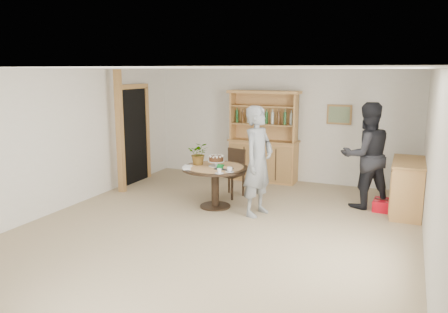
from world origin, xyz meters
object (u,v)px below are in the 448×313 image
(adult_person, at_px, (366,155))
(red_suitcase, at_px, (391,206))
(hutch, at_px, (264,151))
(dining_chair, at_px, (233,170))
(sideboard, at_px, (407,187))
(dining_table, at_px, (215,175))
(teen_boy, at_px, (258,161))

(adult_person, xyz_separation_m, red_suitcase, (0.49, -0.11, -0.86))
(hutch, relative_size, dining_chair, 2.16)
(sideboard, distance_m, adult_person, 0.88)
(red_suitcase, bearing_deg, hutch, 159.31)
(sideboard, distance_m, dining_table, 3.39)
(hutch, distance_m, red_suitcase, 3.13)
(hutch, height_order, adult_person, hutch)
(dining_chair, distance_m, adult_person, 2.54)
(teen_boy, distance_m, red_suitcase, 2.55)
(sideboard, height_order, dining_chair, dining_chair)
(sideboard, bearing_deg, dining_chair, -177.01)
(hutch, bearing_deg, teen_boy, -74.42)
(teen_boy, bearing_deg, dining_chair, 55.27)
(dining_table, bearing_deg, teen_boy, -6.71)
(hutch, height_order, dining_table, hutch)
(teen_boy, bearing_deg, hutch, 29.06)
(sideboard, distance_m, teen_boy, 2.67)
(sideboard, xyz_separation_m, adult_person, (-0.73, 0.09, 0.49))
(dining_chair, relative_size, red_suitcase, 1.52)
(teen_boy, distance_m, adult_person, 2.04)
(hutch, relative_size, teen_boy, 1.08)
(hutch, distance_m, adult_person, 2.60)
(teen_boy, height_order, adult_person, adult_person)
(dining_table, distance_m, teen_boy, 0.92)
(dining_chair, distance_m, red_suitcase, 3.01)
(hutch, xyz_separation_m, teen_boy, (0.65, -2.34, 0.26))
(hutch, distance_m, sideboard, 3.29)
(sideboard, bearing_deg, red_suitcase, -175.36)
(hutch, distance_m, dining_chair, 1.43)
(hutch, height_order, teen_boy, hutch)
(dining_table, distance_m, adult_person, 2.76)
(hutch, height_order, red_suitcase, hutch)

